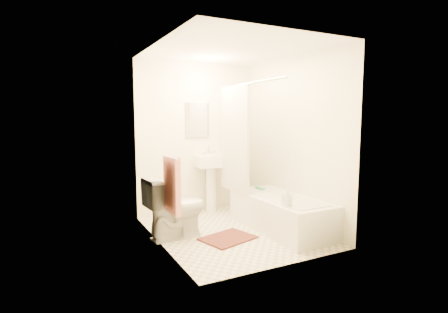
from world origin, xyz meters
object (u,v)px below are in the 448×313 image
toilet (176,208)px  sink (212,181)px  soap_bottle (287,198)px  bath_mat (228,238)px  bathtub (280,213)px

toilet → sink: size_ratio=0.77×
sink → soap_bottle: size_ratio=4.80×
sink → bath_mat: sink is taller
bathtub → sink: bearing=110.0°
toilet → bath_mat: bearing=-128.1°
sink → bathtub: size_ratio=0.63×
toilet → bathtub: bearing=-108.5°
bath_mat → soap_bottle: soap_bottle is taller
sink → bath_mat: bearing=-100.5°
toilet → sink: 1.31m
toilet → soap_bottle: 1.41m
sink → bathtub: 1.37m
toilet → bath_mat: toilet is taller
bathtub → soap_bottle: bearing=-117.9°
toilet → soap_bottle: bearing=-128.9°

